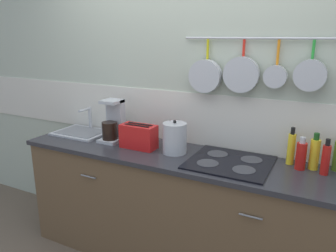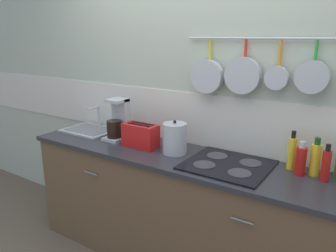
% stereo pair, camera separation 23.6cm
% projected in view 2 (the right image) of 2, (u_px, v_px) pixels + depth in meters
% --- Properties ---
extents(wall_back, '(7.20, 0.15, 2.60)m').
position_uv_depth(wall_back, '(199.00, 99.00, 2.54)').
color(wall_back, '#B2BCA8').
rests_on(wall_back, ground_plane).
extents(cabinet_base, '(2.46, 0.54, 0.88)m').
position_uv_depth(cabinet_base, '(176.00, 213.00, 2.51)').
color(cabinet_base, brown).
rests_on(cabinet_base, ground_plane).
extents(countertop, '(2.50, 0.56, 0.03)m').
position_uv_depth(countertop, '(177.00, 157.00, 2.38)').
color(countertop, '#2D2D33').
rests_on(countertop, cabinet_base).
extents(sink_basin, '(0.45, 0.34, 0.21)m').
position_uv_depth(sink_basin, '(90.00, 129.00, 2.97)').
color(sink_basin, '#B7BABF').
rests_on(sink_basin, countertop).
extents(coffee_maker, '(0.16, 0.20, 0.34)m').
position_uv_depth(coffee_maker, '(118.00, 122.00, 2.72)').
color(coffee_maker, '#B7BABF').
rests_on(coffee_maker, countertop).
extents(toaster, '(0.29, 0.13, 0.19)m').
position_uv_depth(toaster, '(141.00, 135.00, 2.53)').
color(toaster, red).
rests_on(toaster, countertop).
extents(kettle, '(0.18, 0.18, 0.25)m').
position_uv_depth(kettle, '(175.00, 138.00, 2.39)').
color(kettle, '#B7BABF').
rests_on(kettle, countertop).
extents(cooktop, '(0.54, 0.50, 0.01)m').
position_uv_depth(cooktop, '(228.00, 165.00, 2.18)').
color(cooktop, black).
rests_on(cooktop, countertop).
extents(bottle_cooking_wine, '(0.05, 0.05, 0.26)m').
position_uv_depth(bottle_cooking_wine, '(292.00, 152.00, 2.10)').
color(bottle_cooking_wine, yellow).
rests_on(bottle_cooking_wine, countertop).
extents(bottle_dish_soap, '(0.07, 0.07, 0.22)m').
position_uv_depth(bottle_dish_soap, '(301.00, 160.00, 2.02)').
color(bottle_dish_soap, red).
rests_on(bottle_dish_soap, countertop).
extents(bottle_vinegar, '(0.06, 0.06, 0.24)m').
position_uv_depth(bottle_vinegar, '(315.00, 159.00, 2.01)').
color(bottle_vinegar, yellow).
rests_on(bottle_vinegar, countertop).
extents(bottle_sesame_oil, '(0.05, 0.05, 0.23)m').
position_uv_depth(bottle_sesame_oil, '(326.00, 165.00, 1.93)').
color(bottle_sesame_oil, red).
rests_on(bottle_sesame_oil, countertop).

